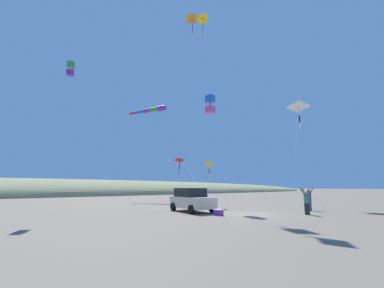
{
  "coord_description": "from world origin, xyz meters",
  "views": [
    {
      "loc": [
        11.18,
        -15.56,
        1.94
      ],
      "look_at": [
        -8.8,
        2.33,
        6.56
      ],
      "focal_mm": 23.36,
      "sensor_mm": 36.0,
      "label": 1
    }
  ],
  "objects_px": {
    "kite_delta_blue_topmost": "(210,164)",
    "kite_delta_teal_far_right": "(192,19)",
    "kite_windsock_rainbow_low_near": "(152,110)",
    "parked_car": "(191,200)",
    "kite_delta_magenta_far_left": "(298,107)",
    "cooler_box": "(218,212)",
    "kite_delta_white_trailing": "(203,19)",
    "person_child_green_jacket": "(206,201)",
    "kite_box_red_high_left": "(71,69)",
    "kite_delta_striped_overhead": "(180,160)",
    "person_child_grey_jacket": "(306,200)",
    "person_adult_flyer": "(309,198)",
    "kite_box_orange_high_right": "(210,104)"
  },
  "relations": [
    {
      "from": "kite_delta_blue_topmost",
      "to": "kite_delta_teal_far_right",
      "type": "distance_m",
      "value": 17.13
    },
    {
      "from": "kite_delta_blue_topmost",
      "to": "kite_windsock_rainbow_low_near",
      "type": "distance_m",
      "value": 18.8
    },
    {
      "from": "parked_car",
      "to": "kite_delta_blue_topmost",
      "type": "relative_size",
      "value": 1.01
    },
    {
      "from": "kite_delta_magenta_far_left",
      "to": "kite_delta_blue_topmost",
      "type": "xyz_separation_m",
      "value": [
        -6.03,
        -7.53,
        -6.17
      ]
    },
    {
      "from": "cooler_box",
      "to": "kite_delta_blue_topmost",
      "type": "bearing_deg",
      "value": 138.13
    },
    {
      "from": "cooler_box",
      "to": "kite_delta_white_trailing",
      "type": "height_order",
      "value": "kite_delta_white_trailing"
    },
    {
      "from": "person_child_green_jacket",
      "to": "kite_box_red_high_left",
      "type": "height_order",
      "value": "kite_box_red_high_left"
    },
    {
      "from": "kite_windsock_rainbow_low_near",
      "to": "person_child_green_jacket",
      "type": "bearing_deg",
      "value": -14.87
    },
    {
      "from": "person_child_green_jacket",
      "to": "kite_delta_blue_topmost",
      "type": "distance_m",
      "value": 3.93
    },
    {
      "from": "kite_delta_striped_overhead",
      "to": "kite_delta_white_trailing",
      "type": "distance_m",
      "value": 18.23
    },
    {
      "from": "kite_delta_striped_overhead",
      "to": "kite_windsock_rainbow_low_near",
      "type": "relative_size",
      "value": 0.72
    },
    {
      "from": "kite_box_red_high_left",
      "to": "kite_delta_white_trailing",
      "type": "distance_m",
      "value": 12.94
    },
    {
      "from": "kite_delta_blue_topmost",
      "to": "kite_delta_white_trailing",
      "type": "xyz_separation_m",
      "value": [
        2.29,
        -3.07,
        13.58
      ]
    },
    {
      "from": "kite_delta_teal_far_right",
      "to": "kite_delta_white_trailing",
      "type": "bearing_deg",
      "value": -29.64
    },
    {
      "from": "person_child_grey_jacket",
      "to": "kite_delta_teal_far_right",
      "type": "height_order",
      "value": "kite_delta_teal_far_right"
    },
    {
      "from": "person_child_green_jacket",
      "to": "kite_windsock_rainbow_low_near",
      "type": "relative_size",
      "value": 0.07
    },
    {
      "from": "kite_box_red_high_left",
      "to": "kite_windsock_rainbow_low_near",
      "type": "bearing_deg",
      "value": 127.72
    },
    {
      "from": "person_child_green_jacket",
      "to": "kite_delta_blue_topmost",
      "type": "xyz_separation_m",
      "value": [
        -0.85,
        1.46,
        3.55
      ]
    },
    {
      "from": "person_adult_flyer",
      "to": "kite_delta_blue_topmost",
      "type": "xyz_separation_m",
      "value": [
        -8.31,
        -3.24,
        3.2
      ]
    },
    {
      "from": "kite_box_orange_high_right",
      "to": "cooler_box",
      "type": "bearing_deg",
      "value": -41.51
    },
    {
      "from": "person_adult_flyer",
      "to": "person_child_grey_jacket",
      "type": "bearing_deg",
      "value": -69.69
    },
    {
      "from": "parked_car",
      "to": "kite_delta_magenta_far_left",
      "type": "distance_m",
      "value": 15.87
    },
    {
      "from": "kite_delta_teal_far_right",
      "to": "kite_windsock_rainbow_low_near",
      "type": "distance_m",
      "value": 15.84
    },
    {
      "from": "cooler_box",
      "to": "person_child_green_jacket",
      "type": "height_order",
      "value": "person_child_green_jacket"
    },
    {
      "from": "person_child_grey_jacket",
      "to": "kite_box_red_high_left",
      "type": "bearing_deg",
      "value": -135.18
    },
    {
      "from": "kite_delta_teal_far_right",
      "to": "kite_delta_magenta_far_left",
      "type": "bearing_deg",
      "value": 46.19
    },
    {
      "from": "kite_delta_magenta_far_left",
      "to": "person_child_grey_jacket",
      "type": "bearing_deg",
      "value": -65.2
    },
    {
      "from": "person_child_green_jacket",
      "to": "kite_box_red_high_left",
      "type": "relative_size",
      "value": 0.1
    },
    {
      "from": "person_child_grey_jacket",
      "to": "kite_delta_white_trailing",
      "type": "distance_m",
      "value": 18.54
    },
    {
      "from": "person_child_grey_jacket",
      "to": "kite_windsock_rainbow_low_near",
      "type": "xyz_separation_m",
      "value": [
        -25.14,
        2.93,
        13.26
      ]
    },
    {
      "from": "parked_car",
      "to": "person_child_green_jacket",
      "type": "xyz_separation_m",
      "value": [
        -1.59,
        3.24,
        -0.27
      ]
    },
    {
      "from": "kite_delta_blue_topmost",
      "to": "person_child_grey_jacket",
      "type": "bearing_deg",
      "value": -0.08
    },
    {
      "from": "person_adult_flyer",
      "to": "kite_windsock_rainbow_low_near",
      "type": "xyz_separation_m",
      "value": [
        -23.93,
        -0.32,
        13.24
      ]
    },
    {
      "from": "cooler_box",
      "to": "kite_delta_teal_far_right",
      "type": "bearing_deg",
      "value": 149.96
    },
    {
      "from": "person_child_grey_jacket",
      "to": "parked_car",
      "type": "bearing_deg",
      "value": -146.46
    },
    {
      "from": "kite_box_orange_high_right",
      "to": "kite_delta_striped_overhead",
      "type": "bearing_deg",
      "value": 155.2
    },
    {
      "from": "parked_car",
      "to": "kite_box_red_high_left",
      "type": "height_order",
      "value": "kite_box_red_high_left"
    },
    {
      "from": "parked_car",
      "to": "kite_delta_blue_topmost",
      "type": "bearing_deg",
      "value": 117.46
    },
    {
      "from": "cooler_box",
      "to": "kite_delta_white_trailing",
      "type": "distance_m",
      "value": 18.01
    },
    {
      "from": "kite_delta_teal_far_right",
      "to": "kite_delta_blue_topmost",
      "type": "bearing_deg",
      "value": 20.58
    },
    {
      "from": "kite_delta_teal_far_right",
      "to": "kite_windsock_rainbow_low_near",
      "type": "height_order",
      "value": "kite_delta_teal_far_right"
    },
    {
      "from": "person_adult_flyer",
      "to": "kite_delta_white_trailing",
      "type": "xyz_separation_m",
      "value": [
        -6.02,
        -6.3,
        16.78
      ]
    },
    {
      "from": "kite_delta_blue_topmost",
      "to": "kite_delta_teal_far_right",
      "type": "relative_size",
      "value": 0.21
    },
    {
      "from": "cooler_box",
      "to": "kite_delta_striped_overhead",
      "type": "height_order",
      "value": "kite_delta_striped_overhead"
    },
    {
      "from": "kite_delta_striped_overhead",
      "to": "kite_delta_teal_far_right",
      "type": "height_order",
      "value": "kite_delta_teal_far_right"
    },
    {
      "from": "person_child_green_jacket",
      "to": "kite_delta_striped_overhead",
      "type": "distance_m",
      "value": 12.55
    },
    {
      "from": "kite_delta_magenta_far_left",
      "to": "kite_box_red_high_left",
      "type": "xyz_separation_m",
      "value": [
        -9.44,
        -20.39,
        1.16
      ]
    },
    {
      "from": "kite_box_orange_high_right",
      "to": "kite_windsock_rainbow_low_near",
      "type": "height_order",
      "value": "kite_windsock_rainbow_low_near"
    },
    {
      "from": "parked_car",
      "to": "person_child_grey_jacket",
      "type": "bearing_deg",
      "value": 33.54
    },
    {
      "from": "cooler_box",
      "to": "person_child_green_jacket",
      "type": "xyz_separation_m",
      "value": [
        -4.75,
        3.57,
        0.47
      ]
    }
  ]
}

